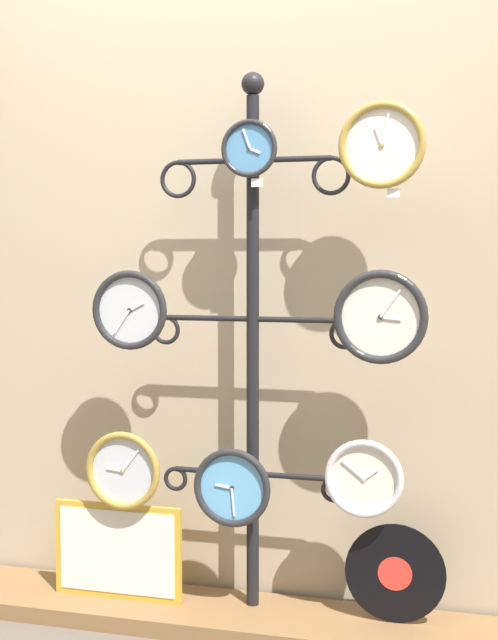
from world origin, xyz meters
TOP-DOWN VIEW (x-y plane):
  - shop_wall at (0.00, 0.57)m, footprint 4.40×0.04m
  - low_shelf at (0.00, 0.35)m, footprint 2.20×0.36m
  - display_stand at (0.00, 0.41)m, footprint 0.75×0.35m
  - clock_top_center at (0.01, 0.34)m, footprint 0.20×0.04m
  - clock_top_right at (0.45, 0.33)m, footprint 0.28×0.04m
  - clock_middle_left at (-0.41, 0.30)m, footprint 0.28×0.04m
  - clock_middle_right at (0.46, 0.32)m, footprint 0.31×0.04m
  - clock_bottom_left at (-0.45, 0.30)m, footprint 0.28×0.04m
  - clock_bottom_center at (-0.04, 0.29)m, footprint 0.27×0.04m
  - clock_bottom_right at (0.41, 0.32)m, footprint 0.26×0.04m
  - vinyl_record at (0.51, 0.38)m, footprint 0.34×0.01m
  - picture_frame at (-0.49, 0.34)m, footprint 0.49×0.02m
  - price_tag_upper at (0.03, 0.34)m, footprint 0.04×0.00m
  - price_tag_mid at (0.49, 0.33)m, footprint 0.04×0.00m

SIDE VIEW (x-z plane):
  - low_shelf at x=0.00m, z-range 0.00..0.06m
  - vinyl_record at x=0.51m, z-range 0.06..0.40m
  - picture_frame at x=-0.49m, z-range 0.06..0.41m
  - clock_bottom_center at x=-0.04m, z-range 0.37..0.65m
  - clock_bottom_left at x=-0.45m, z-range 0.40..0.68m
  - clock_bottom_right at x=0.41m, z-range 0.43..0.70m
  - display_stand at x=0.00m, z-range -0.20..1.73m
  - clock_middle_right at x=0.46m, z-range 0.95..1.26m
  - clock_middle_left at x=-0.41m, z-range 0.98..1.26m
  - shop_wall at x=0.00m, z-range 0.00..2.80m
  - price_tag_mid at x=0.49m, z-range 1.49..1.52m
  - price_tag_upper at x=0.03m, z-range 1.54..1.57m
  - clock_top_right at x=0.45m, z-range 1.52..1.81m
  - clock_top_center at x=0.01m, z-range 1.57..1.77m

